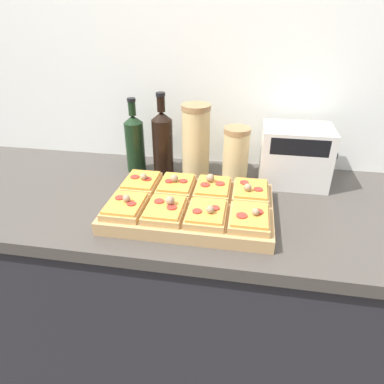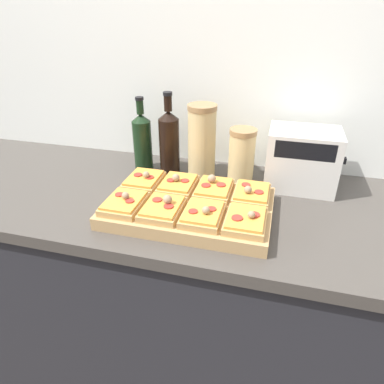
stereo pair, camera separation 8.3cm
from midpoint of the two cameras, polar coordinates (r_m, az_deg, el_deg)
name	(u,v)px [view 1 (the left image)]	position (r m, az deg, el deg)	size (l,w,h in m)	color
wall_back	(220,79)	(1.37, 2.90, 18.25)	(6.00, 0.06, 2.50)	silver
kitchen_counter	(204,298)	(1.44, 0.23, -17.30)	(2.63, 0.67, 0.92)	#232328
cutting_board	(190,208)	(1.07, -2.50, -2.68)	(0.50, 0.33, 0.04)	tan
pizza_slice_back_left	(141,182)	(1.17, -10.50, 1.57)	(0.11, 0.15, 0.05)	tan
pizza_slice_back_midleft	(176,185)	(1.13, -4.73, 1.12)	(0.11, 0.15, 0.05)	tan
pizza_slice_back_midright	(213,188)	(1.11, 1.36, 0.67)	(0.11, 0.15, 0.06)	tan
pizza_slice_back_right	(251,191)	(1.10, 7.62, 0.10)	(0.11, 0.15, 0.05)	tan
pizza_slice_front_left	(125,206)	(1.04, -13.32, -2.32)	(0.11, 0.15, 0.05)	tan
pizza_slice_front_midleft	(165,209)	(1.00, -6.84, -2.95)	(0.11, 0.15, 0.06)	tan
pizza_slice_front_midright	(207,214)	(0.98, 0.01, -3.67)	(0.11, 0.15, 0.05)	tan
pizza_slice_front_right	(249,217)	(0.97, 7.15, -4.30)	(0.11, 0.15, 0.05)	tan
olive_oil_bottle	(135,142)	(1.34, -11.28, 8.10)	(0.07, 0.07, 0.28)	black
wine_bottle	(163,142)	(1.30, -6.77, 8.33)	(0.08, 0.08, 0.31)	black
grain_jar_tall	(196,141)	(1.27, -1.25, 8.46)	(0.11, 0.11, 0.27)	tan
grain_jar_short	(236,153)	(1.27, 5.46, 6.41)	(0.10, 0.10, 0.20)	tan
toaster_oven	(295,155)	(1.27, 14.99, 5.87)	(0.26, 0.17, 0.21)	beige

